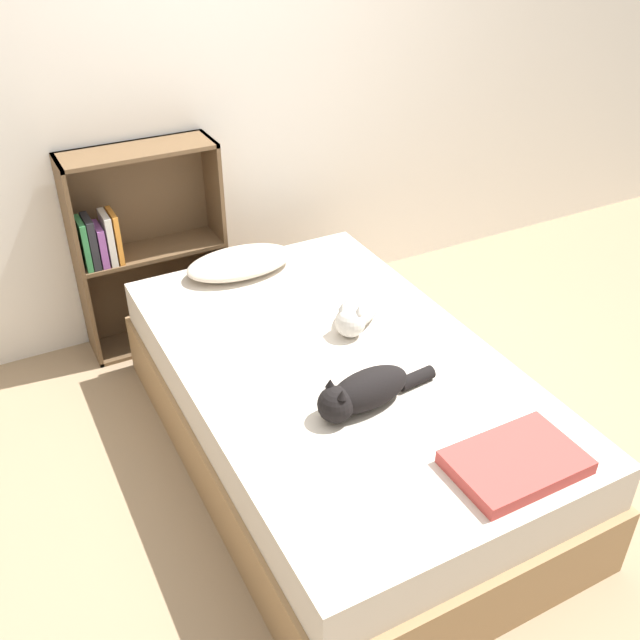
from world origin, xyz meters
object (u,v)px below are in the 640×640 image
Objects in this scene: bed at (337,409)px; cat_light at (359,309)px; pillow at (240,263)px; cat_dark at (363,392)px; bookshelf at (142,245)px.

cat_light is at bearing 43.34° from bed.
cat_dark is at bearing -89.89° from pillow.
cat_light is at bearing -58.65° from bookshelf.
bookshelf is (-0.65, 1.07, -0.02)m from cat_light.
bookshelf reaches higher than pillow.
bed is 1.95× the size of bookshelf.
cat_dark is at bearing -102.39° from bed.
pillow is (-0.07, 0.86, 0.31)m from bed.
bed is at bearing -85.43° from pillow.
bookshelf is (-0.43, 1.27, 0.30)m from bed.
pillow is at bearing 94.57° from bed.
bed is 1.38m from bookshelf.
cat_dark reaches higher than cat_light.
cat_dark is (-0.07, -0.30, 0.33)m from bed.
cat_dark is 1.62m from bookshelf.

